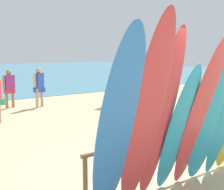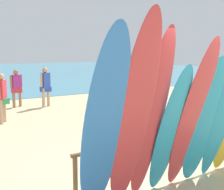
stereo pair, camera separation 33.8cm
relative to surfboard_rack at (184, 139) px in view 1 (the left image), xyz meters
name	(u,v)px [view 1 (the left image)]	position (x,y,z in m)	size (l,w,h in m)	color
surfboard_rack	(184,139)	(0.00, 0.00, 0.00)	(4.23, 0.07, 0.78)	brown
surfboard_blue_0	(117,127)	(-1.95, -0.62, 0.65)	(0.58, 0.08, 2.66)	#337AD1
surfboard_red_1	(146,116)	(-1.52, -0.67, 0.74)	(0.52, 0.08, 2.85)	#D13D42
surfboard_red_2	(161,117)	(-1.12, -0.54, 0.65)	(0.47, 0.08, 2.63)	#D13D42
surfboard_teal_3	(178,130)	(-0.73, -0.52, 0.39)	(0.52, 0.08, 2.13)	#289EC6
surfboard_red_4	(199,116)	(-0.36, -0.60, 0.58)	(0.53, 0.06, 2.54)	#D13D42
surfboard_teal_5	(209,121)	(-0.05, -0.56, 0.45)	(0.56, 0.06, 2.24)	#289EC6
beachgoer_near_rack	(116,83)	(3.10, 6.36, 0.26)	(0.52, 0.37, 1.55)	beige
beachgoer_photographing	(9,86)	(-0.70, 8.23, 0.22)	(0.53, 0.32, 1.49)	#9E704C
beachgoer_strolling	(39,85)	(0.29, 7.66, 0.27)	(0.52, 0.38, 1.57)	tan
beach_chair_red	(211,106)	(4.16, 2.49, -0.20)	(0.63, 0.77, 0.82)	#B7B7BC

